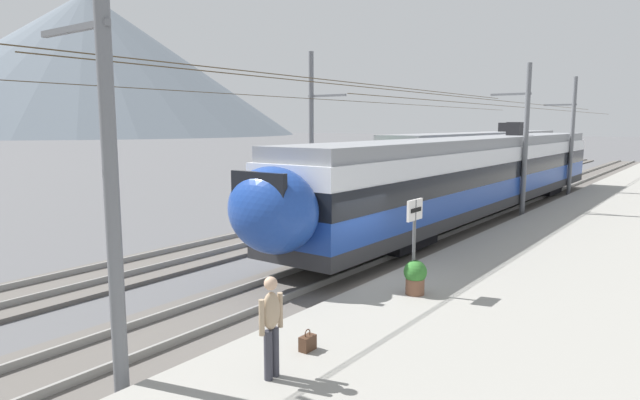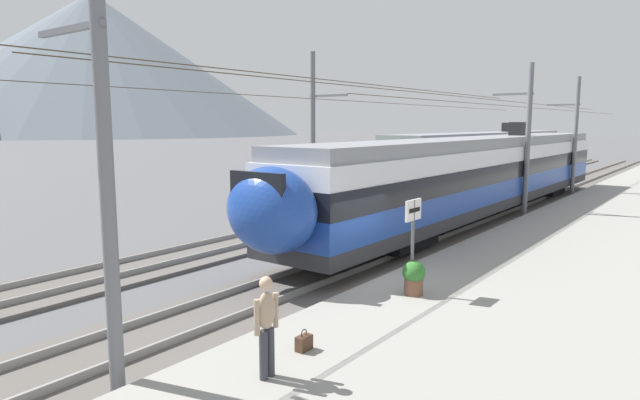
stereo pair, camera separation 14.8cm
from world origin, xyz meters
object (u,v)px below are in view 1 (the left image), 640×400
at_px(catenary_mast_mid, 523,138).
at_px(potted_plant_platform_edge, 415,275).
at_px(catenary_mast_east, 570,135).
at_px(handbag_beside_passenger, 308,343).
at_px(passenger_walking, 271,322).
at_px(train_far_track, 482,155).
at_px(catenary_mast_far_side, 313,132).
at_px(catenary_mast_west, 105,148).
at_px(train_near_platform, 480,172).
at_px(platform_sign, 414,225).

height_order(catenary_mast_mid, potted_plant_platform_edge, catenary_mast_mid).
distance_m(catenary_mast_east, handbag_beside_passenger, 28.45).
relative_size(passenger_walking, potted_plant_platform_edge, 2.02).
bearing_deg(handbag_beside_passenger, train_far_track, 15.03).
xyz_separation_m(passenger_walking, handbag_beside_passenger, (1.20, 0.20, -0.80)).
bearing_deg(catenary_mast_far_side, catenary_mast_west, -152.80).
height_order(catenary_mast_east, passenger_walking, catenary_mast_east).
distance_m(train_near_platform, passenger_walking, 18.89).
bearing_deg(train_far_track, catenary_mast_east, -115.19).
distance_m(catenary_mast_far_side, passenger_walking, 18.06).
height_order(catenary_mast_far_side, handbag_beside_passenger, catenary_mast_far_side).
bearing_deg(platform_sign, handbag_beside_passenger, -179.75).
height_order(train_far_track, platform_sign, train_far_track).
bearing_deg(train_far_track, train_near_platform, -160.04).
bearing_deg(potted_plant_platform_edge, platform_sign, 69.23).
bearing_deg(passenger_walking, catenary_mast_far_side, 35.27).
xyz_separation_m(catenary_mast_west, passenger_walking, (1.47, -2.06, -2.78)).
height_order(catenary_mast_far_side, potted_plant_platform_edge, catenary_mast_far_side).
relative_size(catenary_mast_west, potted_plant_platform_edge, 52.67).
height_order(passenger_walking, handbag_beside_passenger, passenger_walking).
distance_m(catenary_mast_mid, catenary_mast_east, 9.43).
distance_m(catenary_mast_west, potted_plant_platform_edge, 7.79).
bearing_deg(potted_plant_platform_edge, handbag_beside_passenger, 179.34).
height_order(catenary_mast_far_side, passenger_walking, catenary_mast_far_side).
bearing_deg(train_near_platform, train_far_track, 19.96).
height_order(train_far_track, catenary_mast_east, catenary_mast_east).
relative_size(catenary_mast_mid, passenger_walking, 26.02).
relative_size(passenger_walking, handbag_beside_passenger, 4.18).
distance_m(catenary_mast_far_side, handbag_beside_passenger, 17.13).
height_order(platform_sign, potted_plant_platform_edge, platform_sign).
bearing_deg(catenary_mast_mid, passenger_walking, -174.08).
height_order(catenary_mast_east, platform_sign, catenary_mast_east).
distance_m(catenary_mast_east, catenary_mast_far_side, 16.96).
distance_m(train_near_platform, platform_sign, 13.58).
height_order(train_near_platform, catenary_mast_east, catenary_mast_east).
distance_m(train_far_track, potted_plant_platform_edge, 28.44).
xyz_separation_m(train_far_track, catenary_mast_west, (-33.93, -6.53, 1.87)).
relative_size(catenary_mast_west, catenary_mast_far_side, 1.00).
relative_size(catenary_mast_mid, handbag_beside_passenger, 108.89).
height_order(train_near_platform, platform_sign, train_near_platform).
height_order(train_near_platform, catenary_mast_west, catenary_mast_west).
bearing_deg(handbag_beside_passenger, catenary_mast_west, 145.05).
relative_size(handbag_beside_passenger, potted_plant_platform_edge, 0.48).
xyz_separation_m(train_near_platform, train_far_track, (13.93, 5.06, -0.00)).
bearing_deg(potted_plant_platform_edge, catenary_mast_far_side, 47.74).
distance_m(handbag_beside_passenger, potted_plant_platform_edge, 4.16).
relative_size(catenary_mast_far_side, platform_sign, 19.07).
distance_m(catenary_mast_far_side, potted_plant_platform_edge, 14.09).
xyz_separation_m(platform_sign, handbag_beside_passenger, (-4.17, -0.02, -1.55)).
relative_size(train_far_track, catenary_mast_far_side, 0.65).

